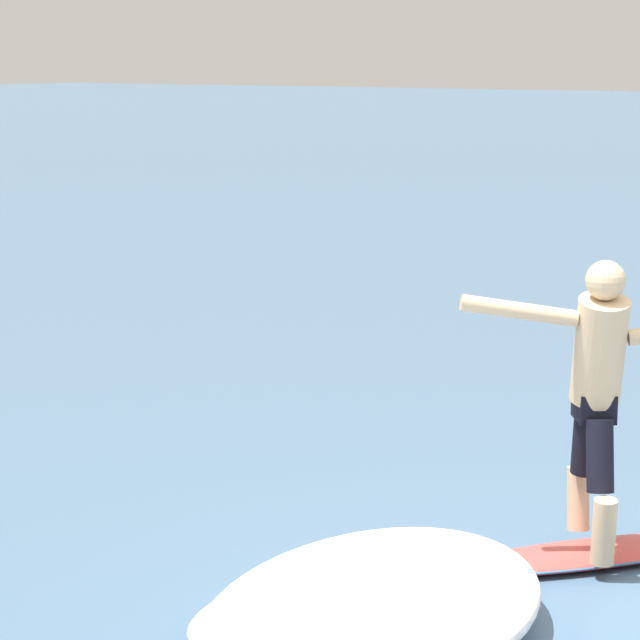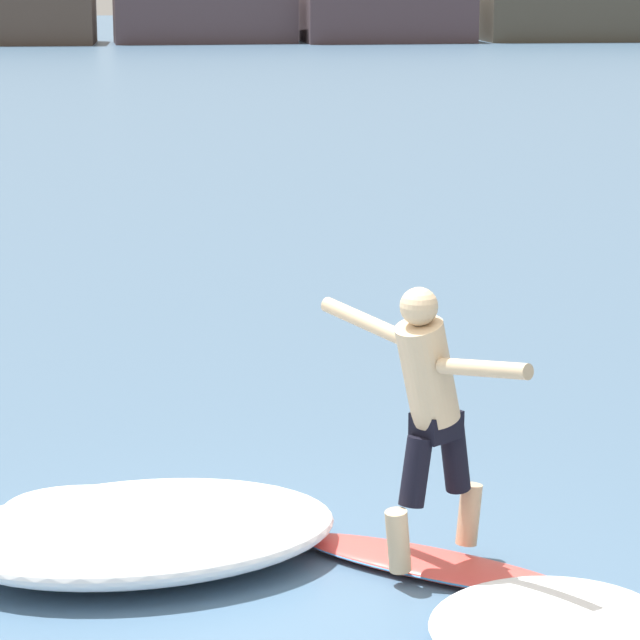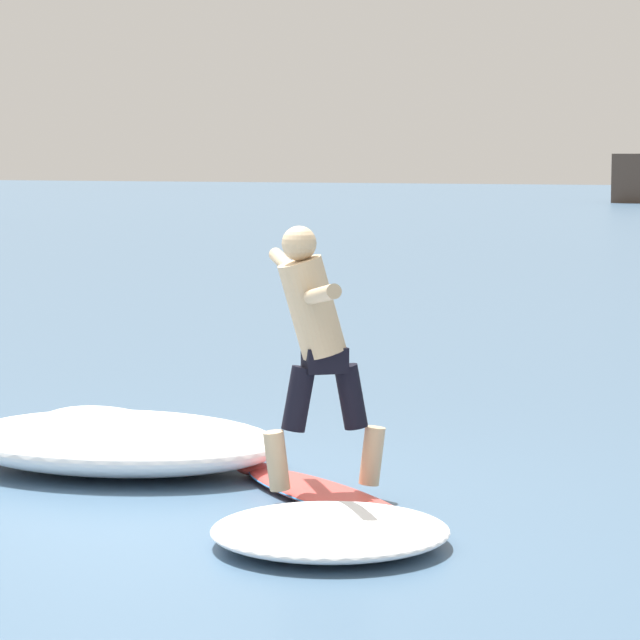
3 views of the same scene
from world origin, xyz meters
The scene contains 7 objects.
ground_plane centered at (0.00, 0.00, 0.00)m, with size 200.00×200.00×0.00m, color #456380.
rock_jetty_breakwater centered at (12.42, 62.00, 1.03)m, with size 48.69×4.94×6.42m.
surfboard centered at (0.87, 0.61, 0.05)m, with size 1.80×1.43×0.23m.
surfer centered at (0.84, 0.55, 1.05)m, with size 1.03×1.28×1.65m.
wave_foam_at_tail centered at (-0.90, 1.00, 0.20)m, with size 1.87×1.45×0.40m.
wave_foam_at_nose centered at (-0.81, 0.92, 0.19)m, with size 2.56×1.87×0.38m.
wave_foam_beside centered at (1.35, -0.41, 0.09)m, with size 1.74×1.70×0.18m.
Camera 2 is at (-0.60, -7.63, 3.49)m, focal length 85.00 mm.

